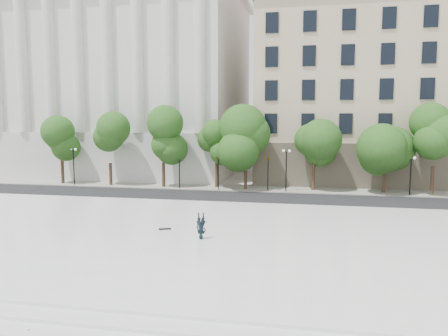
{
  "coord_description": "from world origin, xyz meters",
  "views": [
    {
      "loc": [
        8.16,
        -22.59,
        7.56
      ],
      "look_at": [
        1.82,
        10.0,
        3.84
      ],
      "focal_mm": 35.0,
      "sensor_mm": 36.0,
      "label": 1
    }
  ],
  "objects_px": {
    "traffic_light_west": "(218,156)",
    "person_lying": "(201,235)",
    "traffic_light_east": "(268,157)",
    "skateboard": "(165,229)"
  },
  "relations": [
    {
      "from": "traffic_light_west",
      "to": "skateboard",
      "type": "xyz_separation_m",
      "value": [
        0.3,
        -18.48,
        -3.19
      ]
    },
    {
      "from": "traffic_light_east",
      "to": "skateboard",
      "type": "xyz_separation_m",
      "value": [
        -4.96,
        -18.48,
        -3.18
      ]
    },
    {
      "from": "person_lying",
      "to": "skateboard",
      "type": "bearing_deg",
      "value": 127.67
    },
    {
      "from": "traffic_light_west",
      "to": "skateboard",
      "type": "distance_m",
      "value": 18.76
    },
    {
      "from": "traffic_light_west",
      "to": "person_lying",
      "type": "xyz_separation_m",
      "value": [
        3.16,
        -20.23,
        -3.01
      ]
    },
    {
      "from": "traffic_light_east",
      "to": "skateboard",
      "type": "bearing_deg",
      "value": -105.03
    },
    {
      "from": "traffic_light_west",
      "to": "traffic_light_east",
      "type": "distance_m",
      "value": 5.26
    },
    {
      "from": "traffic_light_east",
      "to": "person_lying",
      "type": "bearing_deg",
      "value": -95.91
    },
    {
      "from": "traffic_light_west",
      "to": "traffic_light_east",
      "type": "bearing_deg",
      "value": 0.0
    },
    {
      "from": "traffic_light_west",
      "to": "person_lying",
      "type": "bearing_deg",
      "value": -81.12
    }
  ]
}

